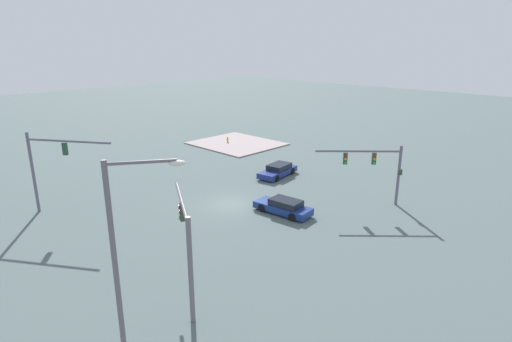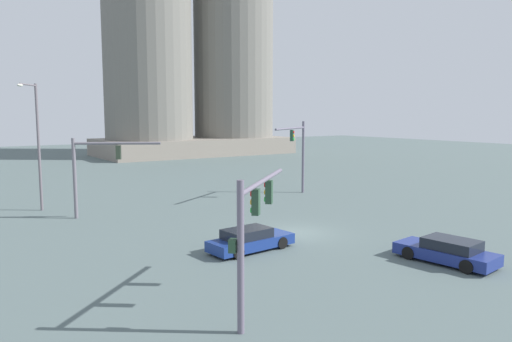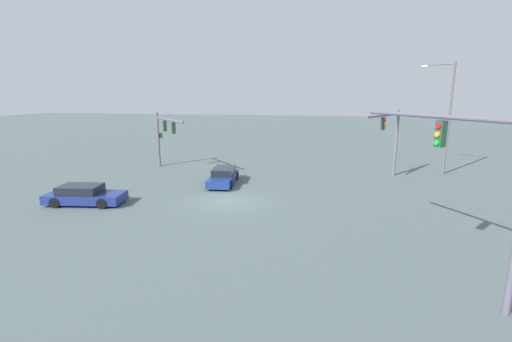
% 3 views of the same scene
% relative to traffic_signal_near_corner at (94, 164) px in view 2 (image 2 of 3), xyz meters
% --- Properties ---
extents(ground_plane, '(193.60, 193.60, 0.00)m').
position_rel_traffic_signal_near_corner_xyz_m(ground_plane, '(8.85, -11.01, -3.77)').
color(ground_plane, '#50605F').
extents(traffic_signal_near_corner, '(5.19, 3.21, 5.51)m').
position_rel_traffic_signal_near_corner_xyz_m(traffic_signal_near_corner, '(0.00, 0.00, 0.00)').
color(traffic_signal_near_corner, slate).
rests_on(traffic_signal_near_corner, ground).
extents(traffic_signal_opposite_side, '(5.98, 3.92, 6.48)m').
position_rel_traffic_signal_near_corner_xyz_m(traffic_signal_opposite_side, '(17.53, -0.18, 0.62)').
color(traffic_signal_opposite_side, slate).
rests_on(traffic_signal_opposite_side, ground).
extents(traffic_signal_cross_street, '(5.48, 4.87, 5.06)m').
position_rel_traffic_signal_near_corner_xyz_m(traffic_signal_cross_street, '(0.22, -19.33, -0.24)').
color(traffic_signal_cross_street, slate).
rests_on(traffic_signal_cross_street, ground).
extents(streetlamp_curved_arm, '(1.71, 2.40, 9.32)m').
position_rel_traffic_signal_near_corner_xyz_m(streetlamp_curved_arm, '(-2.76, 4.78, 1.59)').
color(streetlamp_curved_arm, '#635B63').
rests_on(streetlamp_curved_arm, ground).
extents(sedan_car_approaching, '(2.49, 4.91, 1.21)m').
position_rel_traffic_signal_near_corner_xyz_m(sedan_car_approaching, '(11.13, -19.71, -3.20)').
color(sedan_car_approaching, navy).
rests_on(sedan_car_approaching, ground).
extents(sedan_car_waiting_far, '(4.86, 2.16, 1.21)m').
position_rel_traffic_signal_near_corner_xyz_m(sedan_car_waiting_far, '(4.40, -12.65, -3.20)').
color(sedan_car_waiting_far, navy).
rests_on(sedan_car_waiting_far, ground).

